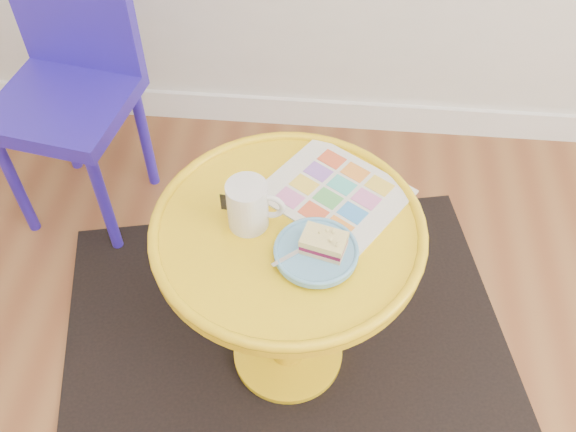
# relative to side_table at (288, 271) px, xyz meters

# --- Properties ---
(room_walls) EXTENTS (4.00, 4.00, 4.00)m
(room_walls) POSITION_rel_side_table_xyz_m (-0.60, 0.03, -0.36)
(room_walls) COLOR silver
(room_walls) RESTS_ON ground
(rug) EXTENTS (1.51, 1.36, 0.01)m
(rug) POSITION_rel_side_table_xyz_m (0.00, 0.00, -0.42)
(rug) COLOR black
(rug) RESTS_ON ground
(side_table) EXTENTS (0.62, 0.62, 0.59)m
(side_table) POSITION_rel_side_table_xyz_m (0.00, 0.00, 0.00)
(side_table) COLOR yellow
(side_table) RESTS_ON ground
(chair) EXTENTS (0.45, 0.45, 0.88)m
(chair) POSITION_rel_side_table_xyz_m (-0.72, 0.60, 0.08)
(chair) COLOR #2B1AAE
(chair) RESTS_ON ground
(newspaper) EXTENTS (0.39, 0.38, 0.01)m
(newspaper) POSITION_rel_side_table_xyz_m (0.10, 0.11, 0.17)
(newspaper) COLOR silver
(newspaper) RESTS_ON side_table
(mug) EXTENTS (0.13, 0.09, 0.12)m
(mug) POSITION_rel_side_table_xyz_m (-0.09, 0.01, 0.23)
(mug) COLOR silver
(mug) RESTS_ON side_table
(plate) EXTENTS (0.18, 0.18, 0.02)m
(plate) POSITION_rel_side_table_xyz_m (0.07, -0.08, 0.18)
(plate) COLOR #5FA0CA
(plate) RESTS_ON newspaper
(cake_slice) EXTENTS (0.11, 0.08, 0.04)m
(cake_slice) POSITION_rel_side_table_xyz_m (0.08, -0.07, 0.21)
(cake_slice) COLOR #D3BC8C
(cake_slice) RESTS_ON plate
(fork) EXTENTS (0.12, 0.10, 0.00)m
(fork) POSITION_rel_side_table_xyz_m (0.04, -0.08, 0.19)
(fork) COLOR silver
(fork) RESTS_ON plate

